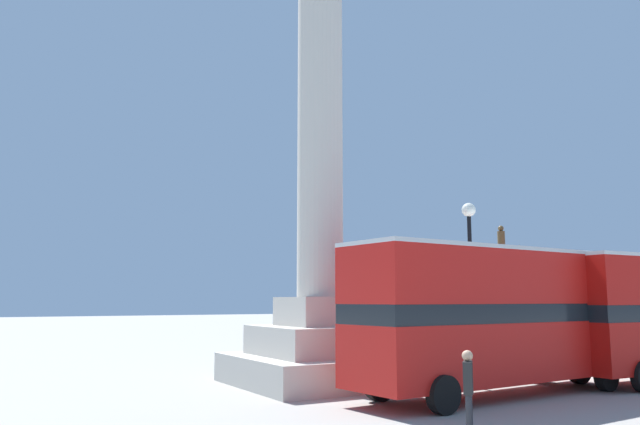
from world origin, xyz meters
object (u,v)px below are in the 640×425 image
at_px(bus_a, 496,314).
at_px(pedestrian_near_lamp, 468,386).
at_px(street_lamp, 471,274).
at_px(monument_column, 320,222).
at_px(equestrian_statue, 505,322).

bearing_deg(bus_a, pedestrian_near_lamp, -146.15).
height_order(bus_a, pedestrian_near_lamp, bus_a).
xyz_separation_m(street_lamp, pedestrian_near_lamp, (-5.32, -5.46, -2.75)).
bearing_deg(monument_column, bus_a, -55.84).
distance_m(bus_a, pedestrian_near_lamp, 6.25).
height_order(bus_a, street_lamp, street_lamp).
relative_size(bus_a, pedestrian_near_lamp, 5.87).
distance_m(bus_a, equestrian_statue, 11.35).
distance_m(bus_a, street_lamp, 2.20).
distance_m(monument_column, street_lamp, 5.56).
relative_size(equestrian_statue, street_lamp, 1.05).
bearing_deg(pedestrian_near_lamp, monument_column, 37.12).
height_order(equestrian_statue, pedestrian_near_lamp, equestrian_statue).
xyz_separation_m(monument_column, pedestrian_near_lamp, (-1.33, -8.84, -4.65)).
relative_size(equestrian_statue, pedestrian_near_lamp, 3.59).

